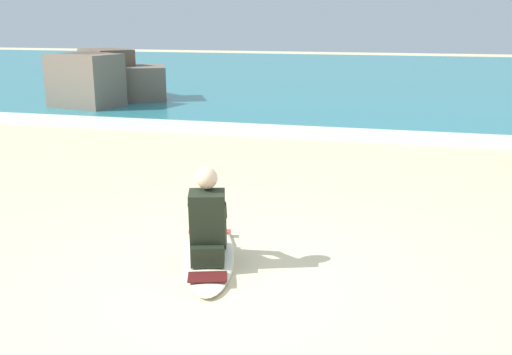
{
  "coord_description": "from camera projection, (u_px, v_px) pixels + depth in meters",
  "views": [
    {
      "loc": [
        1.54,
        -4.78,
        2.37
      ],
      "look_at": [
        -0.19,
        1.76,
        0.55
      ],
      "focal_mm": 41.33,
      "sensor_mm": 36.0,
      "label": 1
    }
  ],
  "objects": [
    {
      "name": "breaking_foam",
      "position": [
        333.0,
        133.0,
        12.34
      ],
      "size": [
        80.0,
        0.9,
        0.11
      ],
      "primitive_type": "cube",
      "color": "white",
      "rests_on": "ground"
    },
    {
      "name": "ground_plane",
      "position": [
        227.0,
        284.0,
        5.46
      ],
      "size": [
        80.0,
        80.0,
        0.0
      ],
      "primitive_type": "plane",
      "color": "beige"
    },
    {
      "name": "sea",
      "position": [
        376.0,
        75.0,
        25.14
      ],
      "size": [
        80.0,
        28.0,
        0.1
      ],
      "primitive_type": "cube",
      "color": "teal",
      "rests_on": "ground"
    },
    {
      "name": "surfboard_main",
      "position": [
        209.0,
        254.0,
        6.06
      ],
      "size": [
        1.12,
        2.08,
        0.08
      ],
      "color": "#EFE5C6",
      "rests_on": "ground"
    },
    {
      "name": "surfer_seated",
      "position": [
        208.0,
        224.0,
        5.75
      ],
      "size": [
        0.52,
        0.76,
        0.95
      ],
      "color": "black",
      "rests_on": "surfboard_main"
    },
    {
      "name": "rock_outcrop_distant",
      "position": [
        105.0,
        81.0,
        16.58
      ],
      "size": [
        3.02,
        3.44,
        1.53
      ],
      "color": "brown",
      "rests_on": "ground"
    }
  ]
}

